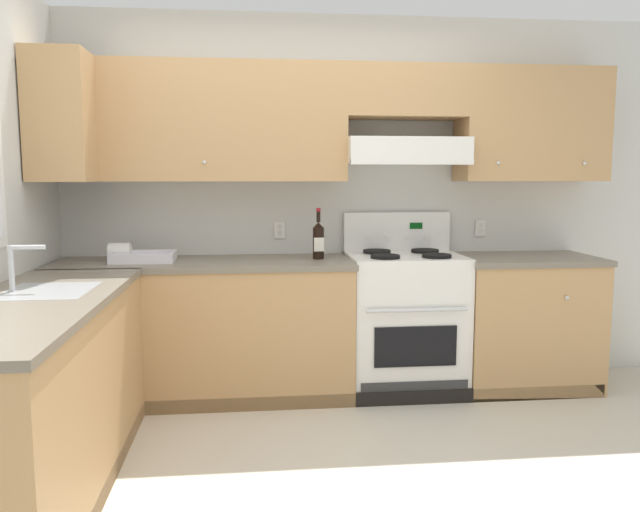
{
  "coord_description": "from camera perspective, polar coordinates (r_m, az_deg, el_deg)",
  "views": [
    {
      "loc": [
        -0.27,
        -2.85,
        1.45
      ],
      "look_at": [
        0.11,
        0.7,
        1.0
      ],
      "focal_mm": 35.38,
      "sensor_mm": 36.0,
      "label": 1
    }
  ],
  "objects": [
    {
      "name": "bowl",
      "position": [
        4.18,
        -15.68,
        -0.22
      ],
      "size": [
        0.4,
        0.25,
        0.06
      ],
      "color": "silver",
      "rests_on": "counter_back_run"
    },
    {
      "name": "counter_left_run",
      "position": [
        3.17,
        -24.21,
        -11.67
      ],
      "size": [
        0.63,
        1.91,
        1.13
      ],
      "color": "tan",
      "rests_on": "ground_plane"
    },
    {
      "name": "wall_back",
      "position": [
        4.43,
        2.62,
        7.56
      ],
      "size": [
        4.68,
        0.57,
        2.55
      ],
      "color": "silver",
      "rests_on": "ground_plane"
    },
    {
      "name": "paper_towel_roll",
      "position": [
        4.29,
        -17.65,
        0.38
      ],
      "size": [
        0.14,
        0.11,
        0.11
      ],
      "color": "white",
      "rests_on": "counter_back_run"
    },
    {
      "name": "ground_plane",
      "position": [
        3.21,
        -0.71,
        -19.69
      ],
      "size": [
        7.04,
        7.04,
        0.0
      ],
      "primitive_type": "plane",
      "color": "beige"
    },
    {
      "name": "wine_bottle",
      "position": [
        4.16,
        -0.14,
        1.53
      ],
      "size": [
        0.07,
        0.08,
        0.34
      ],
      "color": "black",
      "rests_on": "counter_back_run"
    },
    {
      "name": "stove",
      "position": [
        4.34,
        7.66,
        -5.83
      ],
      "size": [
        0.76,
        0.62,
        1.2
      ],
      "color": "white",
      "rests_on": "ground_plane"
    },
    {
      "name": "counter_back_run",
      "position": [
        4.23,
        -0.59,
        -6.48
      ],
      "size": [
        3.6,
        0.65,
        0.91
      ],
      "color": "tan",
      "rests_on": "ground_plane"
    }
  ]
}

